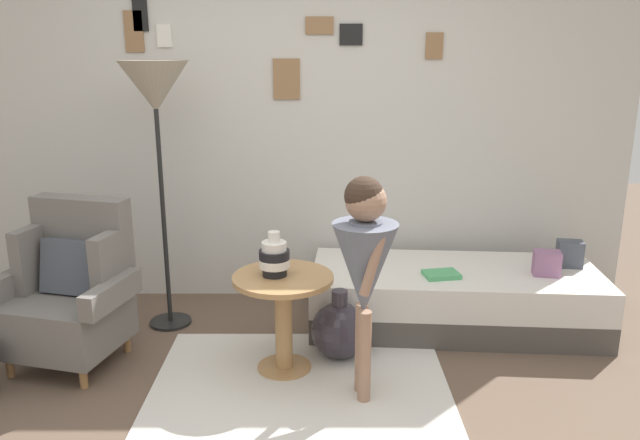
{
  "coord_description": "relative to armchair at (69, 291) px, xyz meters",
  "views": [
    {
      "loc": [
        0.14,
        -2.57,
        1.81
      ],
      "look_at": [
        0.15,
        0.95,
        0.85
      ],
      "focal_mm": 34.91,
      "sensor_mm": 36.0,
      "label": 1
    }
  ],
  "objects": [
    {
      "name": "gallery_wall",
      "position": [
        1.33,
        1.08,
        0.86
      ],
      "size": [
        4.8,
        0.12,
        2.6
      ],
      "color": "beige",
      "rests_on": "ground"
    },
    {
      "name": "rug",
      "position": [
        1.36,
        -0.29,
        -0.43
      ],
      "size": [
        1.65,
        1.19,
        0.01
      ],
      "primitive_type": "cube",
      "color": "silver",
      "rests_on": "ground"
    },
    {
      "name": "armchair",
      "position": [
        0.0,
        0.0,
        0.0
      ],
      "size": [
        0.85,
        0.72,
        0.97
      ],
      "color": "#9E7042",
      "rests_on": "ground"
    },
    {
      "name": "daybed",
      "position": [
        2.38,
        0.48,
        -0.24
      ],
      "size": [
        1.95,
        0.93,
        0.4
      ],
      "color": "#4C4742",
      "rests_on": "ground"
    },
    {
      "name": "pillow_head",
      "position": [
        3.15,
        0.54,
        0.05
      ],
      "size": [
        0.18,
        0.14,
        0.18
      ],
      "primitive_type": "cube",
      "rotation": [
        0.0,
        0.0,
        -0.16
      ],
      "color": "#474C56",
      "rests_on": "daybed"
    },
    {
      "name": "pillow_mid",
      "position": [
        2.94,
        0.37,
        0.04
      ],
      "size": [
        0.19,
        0.15,
        0.16
      ],
      "primitive_type": "cube",
      "rotation": [
        0.0,
        0.0,
        -0.18
      ],
      "color": "gray",
      "rests_on": "daybed"
    },
    {
      "name": "side_table",
      "position": [
        1.26,
        -0.14,
        -0.02
      ],
      "size": [
        0.57,
        0.57,
        0.58
      ],
      "color": "tan",
      "rests_on": "ground"
    },
    {
      "name": "vase_striped",
      "position": [
        1.22,
        -0.13,
        0.25
      ],
      "size": [
        0.17,
        0.17,
        0.26
      ],
      "color": "black",
      "rests_on": "side_table"
    },
    {
      "name": "floor_lamp",
      "position": [
        0.44,
        0.5,
        1.1
      ],
      "size": [
        0.44,
        0.44,
        1.75
      ],
      "color": "black",
      "rests_on": "ground"
    },
    {
      "name": "person_child",
      "position": [
        1.7,
        -0.43,
        0.35
      ],
      "size": [
        0.34,
        0.34,
        1.22
      ],
      "color": "#A37A60",
      "rests_on": "ground"
    },
    {
      "name": "book_on_daybed",
      "position": [
        2.26,
        0.34,
        -0.02
      ],
      "size": [
        0.25,
        0.2,
        0.03
      ],
      "primitive_type": "cube",
      "rotation": [
        0.0,
        0.0,
        0.18
      ],
      "color": "#4CA968",
      "rests_on": "daybed"
    },
    {
      "name": "demijohn_near",
      "position": [
        1.59,
        0.02,
        -0.26
      ],
      "size": [
        0.35,
        0.35,
        0.43
      ],
      "color": "#332D38",
      "rests_on": "ground"
    }
  ]
}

